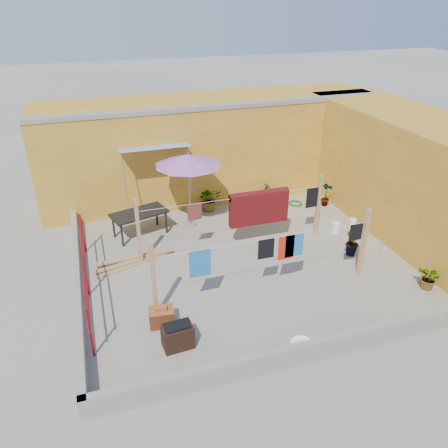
{
  "coord_description": "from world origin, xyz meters",
  "views": [
    {
      "loc": [
        -3.41,
        -8.87,
        6.13
      ],
      "look_at": [
        -0.43,
        0.3,
        1.03
      ],
      "focal_mm": 35.0,
      "sensor_mm": 36.0,
      "label": 1
    }
  ],
  "objects": [
    {
      "name": "white_basin",
      "position": [
        0.04,
        -3.18,
        0.04
      ],
      "size": [
        0.44,
        0.44,
        0.08
      ],
      "color": "white",
      "rests_on": "ground"
    },
    {
      "name": "plant_right_b",
      "position": [
        2.8,
        -0.58,
        0.38
      ],
      "size": [
        0.51,
        0.53,
        0.76
      ],
      "primitive_type": "imported",
      "rotation": [
        0.0,
        0.0,
        4.11
      ],
      "color": "#1B5919",
      "rests_on": "ground"
    },
    {
      "name": "plant_back_b",
      "position": [
        1.99,
        3.2,
        0.33
      ],
      "size": [
        0.4,
        0.4,
        0.67
      ],
      "primitive_type": "imported",
      "rotation": [
        0.0,
        0.0,
        1.49
      ],
      "color": "#1B5919",
      "rests_on": "ground"
    },
    {
      "name": "ground",
      "position": [
        0.0,
        0.0,
        0.0
      ],
      "size": [
        80.0,
        80.0,
        0.0
      ],
      "primitive_type": "plane",
      "color": "#9E998E",
      "rests_on": "ground"
    },
    {
      "name": "brazier",
      "position": [
        -2.27,
        -2.45,
        0.26
      ],
      "size": [
        0.61,
        0.43,
        0.53
      ],
      "color": "black",
      "rests_on": "ground"
    },
    {
      "name": "water_jug_a",
      "position": [
        3.08,
        0.66,
        0.15
      ],
      "size": [
        0.22,
        0.22,
        0.35
      ],
      "color": "white",
      "rests_on": "ground"
    },
    {
      "name": "plant_right_a",
      "position": [
        3.7,
        2.35,
        0.42
      ],
      "size": [
        0.52,
        0.53,
        0.84
      ],
      "primitive_type": "imported",
      "rotation": [
        0.0,
        0.0,
        2.32
      ],
      "color": "#1B5919",
      "rests_on": "ground"
    },
    {
      "name": "lumber_pile",
      "position": [
        -2.71,
        0.81,
        0.06
      ],
      "size": [
        2.13,
        0.77,
        0.13
      ],
      "color": "tan",
      "rests_on": "ground"
    },
    {
      "name": "outdoor_table",
      "position": [
        -2.3,
        2.25,
        0.65
      ],
      "size": [
        1.69,
        1.17,
        0.72
      ],
      "color": "black",
      "rests_on": "ground"
    },
    {
      "name": "green_hose",
      "position": [
        2.83,
        2.74,
        0.03
      ],
      "size": [
        0.47,
        0.47,
        0.07
      ],
      "color": "#217D1B",
      "rests_on": "ground"
    },
    {
      "name": "water_jug_b",
      "position": [
        3.7,
        0.74,
        0.14
      ],
      "size": [
        0.21,
        0.21,
        0.33
      ],
      "color": "white",
      "rests_on": "ground"
    },
    {
      "name": "wall_back",
      "position": [
        0.5,
        4.69,
        1.61
      ],
      "size": [
        11.0,
        3.27,
        3.21
      ],
      "color": "gold",
      "rests_on": "ground"
    },
    {
      "name": "brick_stack",
      "position": [
        -2.45,
        -1.72,
        0.19
      ],
      "size": [
        0.56,
        0.43,
        0.45
      ],
      "color": "#9E5124",
      "rests_on": "ground"
    },
    {
      "name": "plant_back_a",
      "position": [
        0.04,
        3.2,
        0.39
      ],
      "size": [
        0.72,
        0.63,
        0.78
      ],
      "primitive_type": "imported",
      "rotation": [
        0.0,
        0.0,
        0.03
      ],
      "color": "#1B5919",
      "rests_on": "ground"
    },
    {
      "name": "wall_right",
      "position": [
        5.2,
        0.0,
        1.6
      ],
      "size": [
        2.4,
        9.0,
        3.2
      ],
      "primitive_type": "cube",
      "color": "gold",
      "rests_on": "ground"
    },
    {
      "name": "patio_umbrella",
      "position": [
        -0.8,
        2.4,
        2.03
      ],
      "size": [
        2.1,
        2.1,
        2.26
      ],
      "color": "gray",
      "rests_on": "ground"
    },
    {
      "name": "parapet_front",
      "position": [
        0.0,
        -3.58,
        0.22
      ],
      "size": [
        8.3,
        0.16,
        0.44
      ],
      "primitive_type": "cube",
      "color": "gray",
      "rests_on": "ground"
    },
    {
      "name": "red_railing",
      "position": [
        -3.85,
        -0.2,
        0.72
      ],
      "size": [
        0.05,
        4.2,
        1.1
      ],
      "color": "#A3101D",
      "rests_on": "ground"
    },
    {
      "name": "parapet_left",
      "position": [
        -4.08,
        0.0,
        0.22
      ],
      "size": [
        0.16,
        7.3,
        0.44
      ],
      "primitive_type": "cube",
      "color": "gray",
      "rests_on": "ground"
    },
    {
      "name": "plant_right_c",
      "position": [
        3.7,
        -2.42,
        0.3
      ],
      "size": [
        0.52,
        0.58,
        0.59
      ],
      "primitive_type": "imported",
      "rotation": [
        0.0,
        0.0,
        4.82
      ],
      "color": "#1B5919",
      "rests_on": "ground"
    },
    {
      "name": "clothesline_rig",
      "position": [
        0.58,
        0.52,
        1.05
      ],
      "size": [
        5.09,
        2.35,
        1.8
      ],
      "color": "tan",
      "rests_on": "ground"
    }
  ]
}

